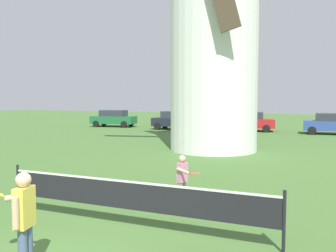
# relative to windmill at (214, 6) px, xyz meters

# --- Properties ---
(windmill) EXTENTS (10.73, 5.10, 16.15)m
(windmill) POSITION_rel_windmill_xyz_m (0.00, 0.00, 0.00)
(windmill) COLOR white
(windmill) RESTS_ON ground_plane
(tennis_net) EXTENTS (6.01, 0.06, 1.10)m
(tennis_net) POSITION_rel_windmill_xyz_m (1.41, -11.42, -6.57)
(tennis_net) COLOR black
(tennis_net) RESTS_ON ground_plane
(player_near) EXTENTS (0.88, 0.51, 1.54)m
(player_near) POSITION_rel_windmill_xyz_m (0.78, -13.61, -6.39)
(player_near) COLOR slate
(player_near) RESTS_ON ground_plane
(player_far) EXTENTS (0.69, 0.68, 1.24)m
(player_far) POSITION_rel_windmill_xyz_m (1.82, -9.42, -6.56)
(player_far) COLOR #9E937F
(player_far) RESTS_ON ground_plane
(parked_car_green) EXTENTS (4.31, 2.29, 1.56)m
(parked_car_green) POSITION_rel_windmill_xyz_m (-12.72, 11.17, -6.45)
(parked_car_green) COLOR #1E6638
(parked_car_green) RESTS_ON ground_plane
(parked_car_black) EXTENTS (3.85, 1.92, 1.56)m
(parked_car_black) POSITION_rel_windmill_xyz_m (-6.24, 10.55, -6.45)
(parked_car_black) COLOR #1E232D
(parked_car_black) RESTS_ON ground_plane
(parked_car_red) EXTENTS (4.34, 2.42, 1.56)m
(parked_car_red) POSITION_rel_windmill_xyz_m (-0.21, 11.43, -6.45)
(parked_car_red) COLOR red
(parked_car_red) RESTS_ON ground_plane
(parked_car_blue) EXTENTS (3.87, 1.95, 1.56)m
(parked_car_blue) POSITION_rel_windmill_xyz_m (5.91, 11.17, -6.45)
(parked_car_blue) COLOR #334C99
(parked_car_blue) RESTS_ON ground_plane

